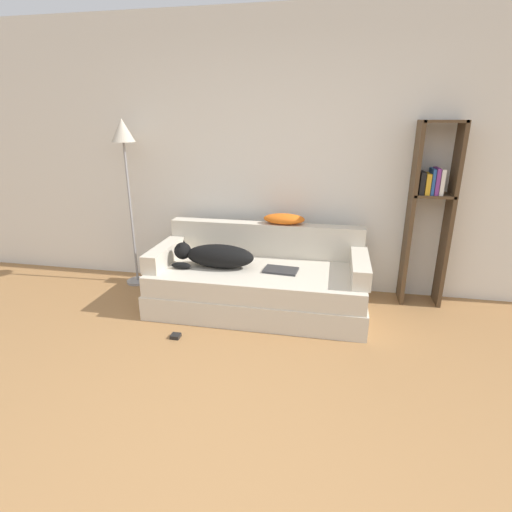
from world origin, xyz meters
The scene contains 12 objects.
ground_plane centered at (0.00, 0.00, 0.00)m, with size 20.00×20.00×0.00m, color #9E7042.
wall_back centered at (0.00, 2.66, 1.35)m, with size 7.74×0.06×2.70m.
couch centered at (-0.12, 2.00, 0.20)m, with size 1.97×0.92×0.41m.
couch_backrest centered at (-0.12, 2.39, 0.57)m, with size 1.93×0.15×0.33m.
couch_arm_left centered at (-1.03, 2.00, 0.49)m, with size 0.15×0.73×0.17m.
couch_arm_right centered at (0.79, 2.00, 0.49)m, with size 0.15×0.73×0.17m.
dog centered at (-0.51, 1.95, 0.52)m, with size 0.76×0.28×0.23m.
laptop centered at (0.10, 1.97, 0.42)m, with size 0.32×0.22×0.02m.
throw_pillow centered at (0.06, 2.40, 0.79)m, with size 0.41×0.21×0.10m.
bookshelf centered at (1.40, 2.48, 0.96)m, with size 0.38×0.26×1.71m.
floor_lamp centered at (-1.55, 2.37, 1.41)m, with size 0.24×0.24×1.72m.
power_adapter centered at (-0.68, 1.33, 0.02)m, with size 0.08×0.08×0.03m.
Camera 1 is at (0.54, -1.39, 1.72)m, focal length 28.00 mm.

